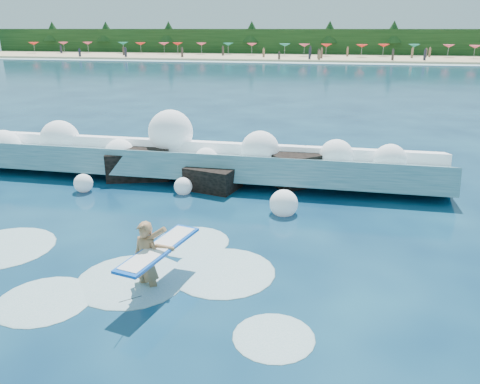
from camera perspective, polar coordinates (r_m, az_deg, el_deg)
The scene contains 11 objects.
ground at distance 11.08m, azimuth -9.86°, elevation -8.72°, with size 200.00×200.00×0.00m, color #07203F.
beach at distance 87.26m, azimuth 9.60°, elevation 15.84°, with size 140.00×20.00×0.40m, color tan.
wet_band at distance 76.31m, azimuth 9.19°, elevation 15.28°, with size 140.00×5.00×0.08m, color silver.
treeline at distance 97.15m, azimuth 9.97°, elevation 17.52°, with size 140.00×4.00×5.00m, color black.
breaking_wave at distance 17.29m, azimuth -6.32°, elevation 3.75°, with size 18.03×2.81×1.55m.
rock_cluster at distance 16.65m, azimuth -3.88°, elevation 2.71°, with size 8.16×3.17×1.28m.
surfer_with_board at distance 9.96m, azimuth -10.99°, elevation -7.99°, with size 1.17×2.93×1.75m.
wave_spray at distance 17.32m, azimuth -8.74°, elevation 5.44°, with size 15.38×4.82×2.43m.
surf_foam at distance 11.08m, azimuth -14.30°, elevation -9.07°, with size 9.05×5.16×0.12m.
beach_umbrellas at distance 89.44m, azimuth 9.56°, elevation 17.24°, with size 113.34×6.71×0.50m.
beachgoers at distance 83.58m, azimuth 10.39°, elevation 16.27°, with size 98.70×12.71×1.91m.
Camera 1 is at (3.80, -9.04, 5.16)m, focal length 35.00 mm.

